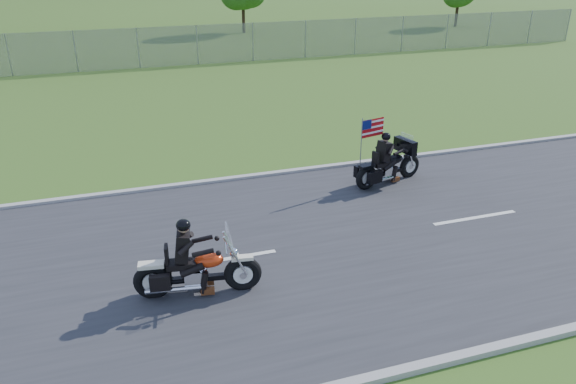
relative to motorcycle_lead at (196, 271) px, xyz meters
name	(u,v)px	position (x,y,z in m)	size (l,w,h in m)	color
ground	(315,246)	(2.71, 0.99, -0.50)	(420.00, 420.00, 0.00)	#334A17
road	(315,245)	(2.71, 0.99, -0.48)	(120.00, 8.00, 0.04)	#28282B
curb_north	(263,175)	(2.71, 5.04, -0.45)	(120.00, 0.18, 0.12)	#9E9B93
curb_south	(411,370)	(2.71, -3.06, -0.45)	(120.00, 0.18, 0.12)	#9E9B93
fence	(75,51)	(-2.29, 20.99, 0.50)	(60.00, 0.03, 2.00)	gray
motorcycle_lead	(196,271)	(0.00, 0.00, 0.00)	(2.33, 0.80, 1.57)	black
motorcycle_follow	(389,166)	(5.75, 3.55, 0.01)	(2.15, 0.96, 1.82)	black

